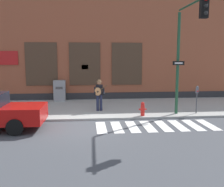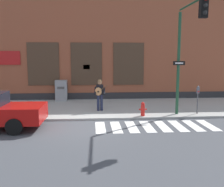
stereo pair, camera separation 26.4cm
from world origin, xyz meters
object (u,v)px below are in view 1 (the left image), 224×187
busker (99,93)px  utility_box (60,91)px  parking_meter (197,95)px  fire_hydrant (143,109)px  traffic_light (187,40)px

busker → utility_box: busker is taller
parking_meter → fire_hydrant: parking_meter is taller
utility_box → parking_meter: bearing=-31.5°
busker → fire_hydrant: 2.61m
traffic_light → fire_hydrant: (-1.82, 0.86, -3.31)m
busker → fire_hydrant: size_ratio=2.40×
traffic_light → fire_hydrant: bearing=154.6°
parking_meter → fire_hydrant: 2.99m
fire_hydrant → traffic_light: bearing=-25.4°
busker → fire_hydrant: (2.10, -1.43, -0.61)m
utility_box → fire_hydrant: (4.54, -4.89, -0.34)m
traffic_light → parking_meter: size_ratio=3.67×
busker → parking_meter: size_ratio=1.17×
busker → parking_meter: bearing=-12.4°
traffic_light → fire_hydrant: size_ratio=7.53×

